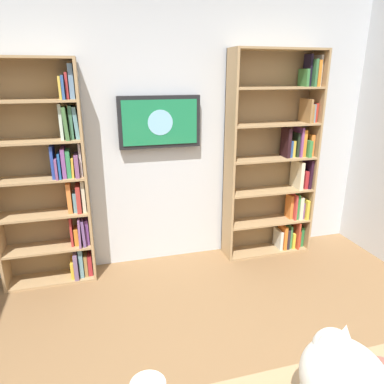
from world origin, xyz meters
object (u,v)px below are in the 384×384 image
bookshelf_right (51,181)px  bookshelf_left (279,162)px  coffee_mug (380,374)px  wall_mounted_tv (160,122)px

bookshelf_right → bookshelf_left: bearing=-180.0°
coffee_mug → bookshelf_left: bearing=-110.1°
bookshelf_right → wall_mounted_tv: bookshelf_right is taller
bookshelf_left → bookshelf_right: bookshelf_left is taller
wall_mounted_tv → coffee_mug: 2.60m
wall_mounted_tv → bookshelf_right: bearing=4.8°
bookshelf_left → wall_mounted_tv: bearing=-3.8°
bookshelf_right → wall_mounted_tv: size_ratio=2.59×
wall_mounted_tv → bookshelf_left: bearing=176.2°
bookshelf_left → bookshelf_right: size_ratio=1.05×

